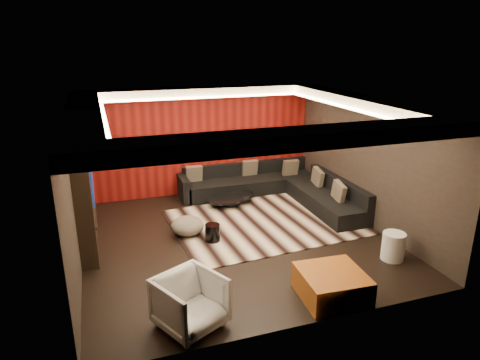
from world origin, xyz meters
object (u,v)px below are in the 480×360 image
object	(u,v)px
drum_stool	(213,233)
orange_ottoman	(332,285)
coffee_table	(231,200)
armchair	(190,303)
white_side_table	(393,246)
sectional_sofa	(277,189)

from	to	relation	value
drum_stool	orange_ottoman	bearing A→B (deg)	-63.09
coffee_table	orange_ottoman	xyz separation A→B (m)	(0.31, -4.30, 0.09)
coffee_table	drum_stool	size ratio (longest dim) A/B	3.60
coffee_table	armchair	bearing A→B (deg)	-114.61
white_side_table	orange_ottoman	world-z (taller)	white_side_table
white_side_table	sectional_sofa	xyz separation A→B (m)	(-0.77, 3.64, -0.00)
armchair	sectional_sofa	size ratio (longest dim) A/B	0.24
armchair	sectional_sofa	xyz separation A→B (m)	(3.23, 4.36, -0.13)
orange_ottoman	coffee_table	bearing A→B (deg)	94.15
drum_stool	white_side_table	bearing A→B (deg)	-30.83
armchair	orange_ottoman	bearing A→B (deg)	-26.52
orange_ottoman	armchair	xyz separation A→B (m)	(-2.28, 0.00, 0.17)
sectional_sofa	white_side_table	bearing A→B (deg)	-78.12
white_side_table	armchair	distance (m)	4.06
drum_stool	white_side_table	world-z (taller)	white_side_table
coffee_table	sectional_sofa	bearing A→B (deg)	3.01
white_side_table	orange_ottoman	distance (m)	1.86
sectional_sofa	drum_stool	bearing A→B (deg)	-140.13
drum_stool	white_side_table	xyz separation A→B (m)	(2.99, -1.78, 0.07)
coffee_table	white_side_table	size ratio (longest dim) A/B	2.42
sectional_sofa	orange_ottoman	bearing A→B (deg)	-102.29
drum_stool	sectional_sofa	xyz separation A→B (m)	(2.22, 1.86, 0.07)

